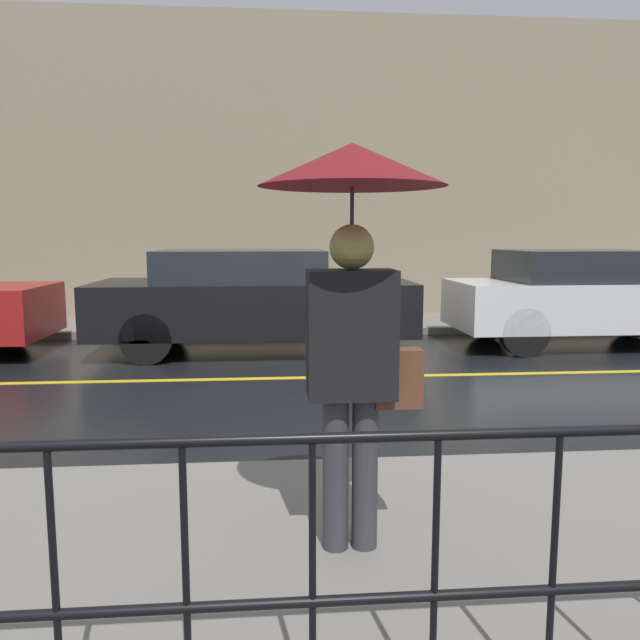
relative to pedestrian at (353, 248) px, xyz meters
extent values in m
plane|color=black|center=(0.31, 4.47, -1.68)|extent=(80.00, 80.00, 0.00)
cube|color=slate|center=(0.31, -0.07, -1.62)|extent=(28.00, 2.74, 0.13)
cube|color=slate|center=(0.31, 8.69, -1.62)|extent=(28.00, 2.11, 0.13)
cube|color=gold|center=(0.31, 4.47, -1.68)|extent=(25.20, 0.12, 0.01)
cube|color=gray|center=(0.31, 9.90, 1.37)|extent=(28.00, 0.30, 6.10)
cylinder|color=black|center=(0.31, -1.19, -0.56)|extent=(12.00, 0.04, 0.04)
cylinder|color=black|center=(0.31, -1.19, -1.11)|extent=(12.00, 0.04, 0.04)
cylinder|color=black|center=(-1.09, -1.19, -1.06)|extent=(0.02, 0.02, 0.99)
cylinder|color=black|center=(-0.69, -1.19, -1.06)|extent=(0.02, 0.02, 0.99)
cylinder|color=black|center=(-0.29, -1.19, -1.06)|extent=(0.02, 0.02, 0.99)
cylinder|color=black|center=(0.11, -1.19, -1.06)|extent=(0.02, 0.02, 0.99)
cylinder|color=black|center=(0.51, -1.19, -1.06)|extent=(0.02, 0.02, 0.99)
cylinder|color=#333338|center=(-0.08, 0.00, -1.15)|extent=(0.13, 0.13, 0.81)
cylinder|color=#333338|center=(0.07, 0.00, -1.15)|extent=(0.13, 0.13, 0.81)
cube|color=black|center=(-0.01, 0.00, -0.43)|extent=(0.44, 0.26, 0.64)
sphere|color=tan|center=(-0.01, 0.00, 0.01)|extent=(0.22, 0.22, 0.22)
cylinder|color=#262628|center=(-0.01, 0.00, -0.06)|extent=(0.02, 0.02, 0.72)
cone|color=maroon|center=(-0.01, 0.00, 0.40)|extent=(0.92, 0.92, 0.21)
cube|color=brown|center=(0.23, 0.00, -0.66)|extent=(0.24, 0.12, 0.30)
cylinder|color=black|center=(-4.55, 7.12, -1.37)|extent=(0.63, 0.22, 0.63)
cube|color=black|center=(-0.62, 6.35, -1.00)|extent=(4.70, 1.94, 0.76)
cube|color=#1E2328|center=(-0.80, 6.35, -0.39)|extent=(2.44, 1.78, 0.47)
cylinder|color=black|center=(0.84, 7.21, -1.33)|extent=(0.70, 0.22, 0.70)
cylinder|color=black|center=(0.84, 5.49, -1.33)|extent=(0.70, 0.22, 0.70)
cylinder|color=black|center=(-2.07, 7.21, -1.33)|extent=(0.70, 0.22, 0.70)
cylinder|color=black|center=(-2.07, 5.49, -1.33)|extent=(0.70, 0.22, 0.70)
cube|color=silver|center=(4.56, 6.35, -1.01)|extent=(4.12, 1.74, 0.73)
cube|color=#1E2328|center=(4.40, 6.35, -0.41)|extent=(2.14, 1.60, 0.48)
cylinder|color=black|center=(5.84, 7.11, -1.33)|extent=(0.72, 0.22, 0.72)
cylinder|color=black|center=(3.29, 7.11, -1.33)|extent=(0.72, 0.22, 0.72)
cylinder|color=black|center=(3.29, 5.59, -1.33)|extent=(0.72, 0.22, 0.72)
camera|label=1|loc=(-0.42, -3.05, 0.06)|focal=35.00mm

